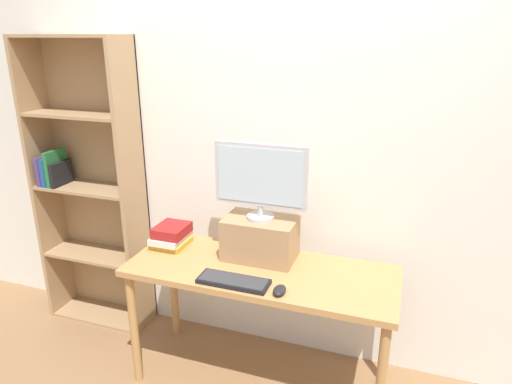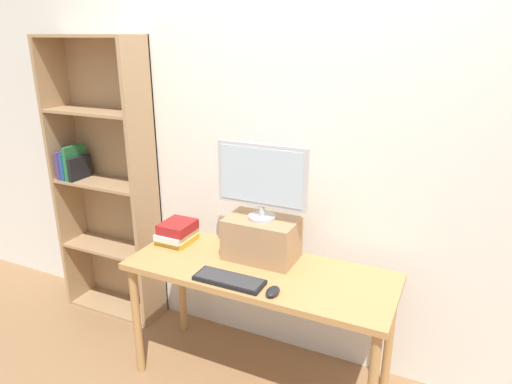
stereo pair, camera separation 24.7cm
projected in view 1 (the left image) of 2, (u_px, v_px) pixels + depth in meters
The scene contains 9 objects.
ground_plane at pixel (260, 379), 2.80m from camera, with size 12.00×12.00×0.00m, color olive.
back_wall at pixel (284, 157), 2.77m from camera, with size 7.00×0.08×2.60m.
desk at pixel (261, 282), 2.58m from camera, with size 1.51×0.58×0.76m.
bookshelf_unit at pixel (89, 186), 3.15m from camera, with size 0.75×0.28×2.01m.
riser_box at pixel (260, 238), 2.64m from camera, with size 0.41×0.26×0.25m.
computer_monitor at pixel (261, 178), 2.52m from camera, with size 0.53×0.16×0.44m.
keyboard at pixel (234, 281), 2.40m from camera, with size 0.38×0.14×0.02m.
computer_mouse at pixel (280, 290), 2.30m from camera, with size 0.06×0.10×0.04m.
book_stack at pixel (171, 236), 2.81m from camera, with size 0.20×0.24×0.14m.
Camera 1 is at (0.72, -2.16, 2.00)m, focal length 32.00 mm.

